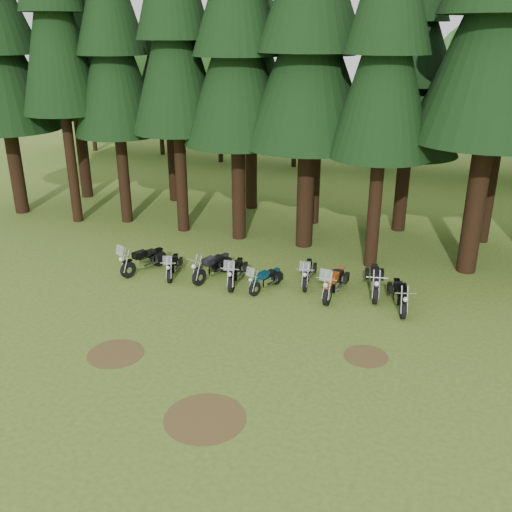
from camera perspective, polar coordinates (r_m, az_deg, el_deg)
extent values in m
plane|color=#43621C|center=(19.09, -2.89, -8.35)|extent=(120.00, 120.00, 0.00)
cylinder|color=black|center=(34.03, -22.94, 8.52)|extent=(0.73, 0.73, 5.51)
cylinder|color=black|center=(31.20, -18.03, 9.29)|extent=(0.52, 0.52, 6.77)
cone|color=black|center=(30.58, -19.53, 21.21)|extent=(3.92, 3.92, 8.47)
cylinder|color=black|center=(30.58, -13.14, 8.35)|extent=(0.58, 0.58, 5.53)
cone|color=black|center=(29.85, -14.05, 18.27)|extent=(4.32, 4.32, 6.91)
cylinder|color=black|center=(28.56, -7.52, 8.28)|extent=(0.58, 0.58, 5.99)
cone|color=black|center=(27.81, -8.13, 19.85)|extent=(4.32, 4.32, 7.49)
cylinder|color=black|center=(27.29, -1.76, 7.37)|extent=(0.66, 0.66, 5.57)
cone|color=black|center=(26.48, -1.89, 18.62)|extent=(4.95, 4.95, 6.96)
cylinder|color=black|center=(26.34, 4.98, 6.91)|extent=(0.77, 0.77, 5.70)
cone|color=black|center=(25.50, 5.40, 18.84)|extent=(5.81, 5.81, 7.12)
cylinder|color=black|center=(24.38, 11.81, 5.32)|extent=(0.55, 0.55, 5.71)
cone|color=black|center=(23.47, 12.88, 18.22)|extent=(4.15, 4.15, 7.14)
cylinder|color=black|center=(24.81, 21.19, 5.67)|extent=(0.80, 0.80, 6.62)
cone|color=black|center=(24.00, 23.35, 20.33)|extent=(5.98, 5.98, 8.27)
cylinder|color=black|center=(36.05, -16.97, 10.24)|extent=(0.67, 0.67, 5.87)
cone|color=black|center=(35.44, -18.01, 19.15)|extent=(5.00, 5.00, 7.33)
cylinder|color=black|center=(34.15, -8.34, 10.05)|extent=(0.60, 0.60, 5.53)
cone|color=black|center=(33.49, -8.86, 18.95)|extent=(4.52, 4.52, 6.91)
cylinder|color=black|center=(32.25, -0.47, 9.62)|extent=(0.65, 0.65, 5.55)
cone|color=black|center=(31.56, -0.50, 19.11)|extent=(4.85, 4.85, 6.94)
cylinder|color=black|center=(29.76, 5.90, 8.43)|extent=(0.58, 0.58, 5.52)
cone|color=black|center=(29.00, 6.33, 18.65)|extent=(4.35, 4.35, 6.90)
cylinder|color=black|center=(29.46, 14.42, 6.90)|extent=(0.66, 0.66, 4.70)
cone|color=black|center=(28.69, 15.28, 15.60)|extent=(4.94, 4.94, 5.87)
cone|color=black|center=(28.56, 15.86, 21.12)|extent=(3.95, 3.95, 4.96)
cylinder|color=black|center=(28.94, 22.41, 6.56)|extent=(0.53, 0.53, 5.56)
cone|color=black|center=(28.16, 24.01, 17.05)|extent=(3.94, 3.94, 6.95)
cylinder|color=black|center=(50.54, -15.95, 11.97)|extent=(0.36, 0.36, 3.33)
sphere|color=#2D6F22|center=(50.03, -16.49, 16.97)|extent=(7.78, 7.78, 7.78)
sphere|color=#2D6F22|center=(48.61, -15.68, 16.01)|extent=(5.55, 5.55, 5.55)
cylinder|color=black|center=(47.74, -9.43, 11.94)|extent=(0.36, 0.36, 3.29)
sphere|color=#2D6F22|center=(47.21, -9.77, 17.19)|extent=(7.69, 7.69, 7.69)
sphere|color=#2D6F22|center=(45.88, -8.75, 16.16)|extent=(5.49, 5.49, 5.49)
cylinder|color=black|center=(44.46, -3.56, 11.15)|extent=(0.36, 0.36, 2.80)
sphere|color=#2D6F22|center=(43.92, -3.68, 15.94)|extent=(6.53, 6.53, 6.53)
sphere|color=#2D6F22|center=(42.88, -2.64, 14.94)|extent=(4.67, 4.67, 4.67)
cylinder|color=black|center=(42.91, 3.83, 10.58)|extent=(0.36, 0.36, 2.55)
sphere|color=#2D6F22|center=(42.39, 3.95, 15.10)|extent=(5.95, 5.95, 5.95)
sphere|color=#2D6F22|center=(41.54, 5.05, 14.10)|extent=(4.25, 4.25, 4.25)
cylinder|color=black|center=(42.85, 12.53, 10.05)|extent=(0.36, 0.36, 2.47)
sphere|color=#2D6F22|center=(42.33, 12.90, 14.41)|extent=(5.76, 5.76, 5.76)
sphere|color=#2D6F22|center=(41.64, 14.09, 13.39)|extent=(4.12, 4.12, 4.12)
cylinder|color=black|center=(41.94, 21.55, 9.55)|extent=(0.36, 0.36, 3.52)
sphere|color=#2D6F22|center=(41.33, 22.48, 15.89)|extent=(8.21, 8.21, 8.21)
cylinder|color=#4C3D1E|center=(18.84, -13.85, -9.45)|extent=(1.80, 1.80, 0.01)
cylinder|color=#4C3D1E|center=(18.50, 10.93, -9.81)|extent=(1.40, 1.40, 0.01)
cylinder|color=#4C3D1E|center=(15.71, -5.12, -15.85)|extent=(2.20, 2.20, 0.01)
cylinder|color=black|center=(24.03, -12.66, -1.35)|extent=(0.39, 0.71, 0.70)
cylinder|color=black|center=(24.96, -9.67, -0.23)|extent=(0.39, 0.71, 0.70)
cube|color=silver|center=(24.48, -11.06, -0.54)|extent=(0.55, 0.80, 0.36)
cube|color=black|center=(24.20, -11.57, 0.14)|extent=(0.51, 0.66, 0.26)
cube|color=black|center=(24.49, -10.67, 0.37)|extent=(0.51, 0.66, 0.13)
cube|color=silver|center=(23.51, -13.47, 0.55)|extent=(0.47, 0.29, 0.42)
cylinder|color=black|center=(23.27, -8.62, -1.98)|extent=(0.29, 0.60, 0.59)
cylinder|color=black|center=(24.51, -8.01, -0.69)|extent=(0.29, 0.60, 0.59)
cube|color=silver|center=(23.90, -8.30, -1.10)|extent=(0.42, 0.67, 0.30)
cube|color=black|center=(23.59, -8.43, -0.58)|extent=(0.40, 0.55, 0.21)
cube|color=black|center=(23.97, -8.25, -0.28)|extent=(0.40, 0.55, 0.11)
cube|color=silver|center=(22.72, -8.85, -0.43)|extent=(0.39, 0.21, 0.35)
cylinder|color=black|center=(22.87, -5.72, -2.11)|extent=(0.34, 0.72, 0.71)
cylinder|color=black|center=(24.04, -3.14, -0.81)|extent=(0.34, 0.72, 0.71)
cube|color=silver|center=(23.45, -4.32, -1.18)|extent=(0.49, 0.80, 0.36)
cube|color=#232228|center=(23.12, -4.73, -0.50)|extent=(0.47, 0.65, 0.26)
cube|color=black|center=(23.49, -3.96, -0.22)|extent=(0.47, 0.65, 0.13)
cylinder|color=black|center=(22.22, -2.48, -2.81)|extent=(0.24, 0.68, 0.67)
cylinder|color=black|center=(23.62, -1.62, -1.25)|extent=(0.24, 0.68, 0.67)
cube|color=silver|center=(22.93, -2.01, -1.75)|extent=(0.39, 0.74, 0.34)
cube|color=black|center=(22.57, -2.15, -1.13)|extent=(0.39, 0.60, 0.24)
cube|color=black|center=(23.01, -1.90, -0.78)|extent=(0.39, 0.60, 0.12)
cube|color=silver|center=(21.59, -2.70, -0.96)|extent=(0.44, 0.19, 0.40)
cylinder|color=black|center=(21.90, -0.12, -3.29)|extent=(0.31, 0.59, 0.59)
cylinder|color=black|center=(22.88, 2.06, -2.16)|extent=(0.31, 0.59, 0.59)
cube|color=silver|center=(22.38, 1.07, -2.49)|extent=(0.44, 0.67, 0.30)
cube|color=navy|center=(22.11, 0.75, -1.91)|extent=(0.42, 0.55, 0.21)
cube|color=black|center=(22.42, 1.40, -1.66)|extent=(0.42, 0.55, 0.11)
cube|color=silver|center=(21.39, -0.58, -1.61)|extent=(0.39, 0.23, 0.35)
cylinder|color=black|center=(22.32, 4.93, -2.80)|extent=(0.23, 0.65, 0.64)
cylinder|color=black|center=(23.69, 5.32, -1.32)|extent=(0.23, 0.65, 0.64)
cube|color=silver|center=(23.01, 5.15, -1.79)|extent=(0.37, 0.71, 0.33)
cube|color=black|center=(22.67, 5.12, -1.20)|extent=(0.37, 0.57, 0.23)
cube|color=black|center=(23.09, 5.24, -0.87)|extent=(0.37, 0.57, 0.12)
cube|color=silver|center=(21.71, 4.92, -1.05)|extent=(0.42, 0.18, 0.38)
cylinder|color=black|center=(21.32, 7.15, -3.99)|extent=(0.21, 0.73, 0.72)
cylinder|color=black|center=(22.81, 8.41, -2.28)|extent=(0.21, 0.73, 0.72)
cube|color=silver|center=(22.07, 7.85, -2.82)|extent=(0.36, 0.79, 0.37)
cube|color=#C94D15|center=(21.69, 7.72, -2.13)|extent=(0.37, 0.63, 0.26)
cube|color=black|center=(22.15, 8.09, -1.74)|extent=(0.37, 0.63, 0.13)
cube|color=silver|center=(20.63, 7.00, -1.92)|extent=(0.47, 0.17, 0.43)
cylinder|color=black|center=(21.72, 11.83, -3.79)|extent=(0.28, 0.75, 0.73)
cylinder|color=black|center=(23.29, 11.71, -1.98)|extent=(0.28, 0.75, 0.73)
cube|color=silver|center=(22.51, 11.78, -2.57)|extent=(0.44, 0.82, 0.38)
cube|color=black|center=(22.12, 11.88, -1.89)|extent=(0.44, 0.66, 0.27)
cube|color=black|center=(22.61, 11.83, -1.48)|extent=(0.44, 0.66, 0.13)
cylinder|color=black|center=(20.87, 14.47, -5.22)|extent=(0.32, 0.70, 0.68)
cylinder|color=black|center=(22.30, 13.83, -3.35)|extent=(0.32, 0.70, 0.68)
cube|color=silver|center=(21.59, 14.14, -3.97)|extent=(0.47, 0.77, 0.35)
cube|color=black|center=(21.22, 14.33, -3.34)|extent=(0.45, 0.63, 0.25)
cube|color=black|center=(21.66, 14.13, -2.91)|extent=(0.45, 0.63, 0.12)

